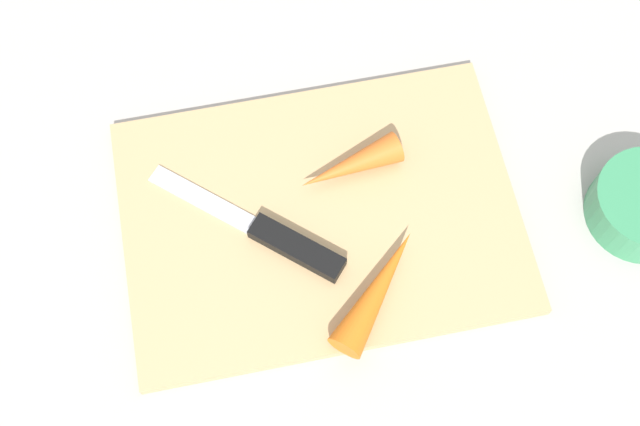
{
  "coord_description": "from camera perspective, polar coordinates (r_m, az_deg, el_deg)",
  "views": [
    {
      "loc": [
        -0.06,
        -0.28,
        0.69
      ],
      "look_at": [
        0.0,
        0.0,
        0.01
      ],
      "focal_mm": 45.43,
      "sensor_mm": 36.0,
      "label": 1
    }
  ],
  "objects": [
    {
      "name": "carrot_short",
      "position": [
        0.74,
        2.11,
        3.33
      ],
      "size": [
        0.1,
        0.05,
        0.03
      ],
      "primitive_type": "cone",
      "rotation": [
        0.0,
        1.57,
        3.37
      ],
      "color": "orange",
      "rests_on": "cutting_board"
    },
    {
      "name": "ground_plane",
      "position": [
        0.75,
        0.0,
        -0.36
      ],
      "size": [
        1.4,
        1.4,
        0.0
      ],
      "primitive_type": "plane",
      "color": "#ADA8A0"
    },
    {
      "name": "carrot_long",
      "position": [
        0.7,
        4.11,
        -5.38
      ],
      "size": [
        0.1,
        0.11,
        0.03
      ],
      "primitive_type": "cone",
      "rotation": [
        0.0,
        1.57,
        0.85
      ],
      "color": "orange",
      "rests_on": "cutting_board"
    },
    {
      "name": "knife",
      "position": [
        0.72,
        -2.56,
        -2.0
      ],
      "size": [
        0.16,
        0.15,
        0.01
      ],
      "rotation": [
        0.0,
        0.0,
        2.43
      ],
      "color": "#B7B7BC",
      "rests_on": "cutting_board"
    },
    {
      "name": "cutting_board",
      "position": [
        0.74,
        0.0,
        -0.18
      ],
      "size": [
        0.36,
        0.26,
        0.01
      ],
      "primitive_type": "cube",
      "color": "tan",
      "rests_on": "ground_plane"
    }
  ]
}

